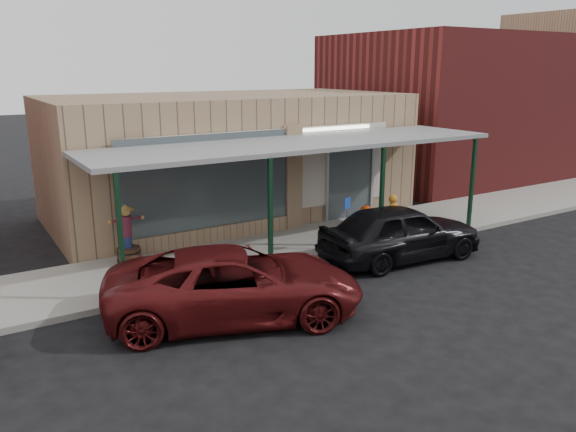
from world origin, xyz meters
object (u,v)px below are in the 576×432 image
barrel_scarecrow (128,243)px  barrel_pumpkin (366,219)px  car_maroon (235,284)px  parked_sedan (401,232)px  handicap_sign (347,216)px

barrel_scarecrow → barrel_pumpkin: size_ratio=1.97×
barrel_pumpkin → car_maroon: bearing=-151.5°
barrel_scarecrow → parked_sedan: 7.25m
barrel_scarecrow → car_maroon: size_ratio=0.29×
barrel_scarecrow → handicap_sign: size_ratio=1.05×
barrel_scarecrow → barrel_pumpkin: bearing=-28.6°
handicap_sign → parked_sedan: (0.99, -1.11, -0.32)m
handicap_sign → car_maroon: (-4.47, -2.04, -0.37)m
barrel_pumpkin → car_maroon: (-6.31, -3.43, 0.31)m
barrel_scarecrow → handicap_sign: barrel_scarecrow is taller
barrel_pumpkin → parked_sedan: parked_sedan is taller
car_maroon → handicap_sign: bearing=-45.3°
handicap_sign → car_maroon: bearing=-179.7°
barrel_scarecrow → parked_sedan: bearing=-49.4°
barrel_scarecrow → car_maroon: 4.29m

